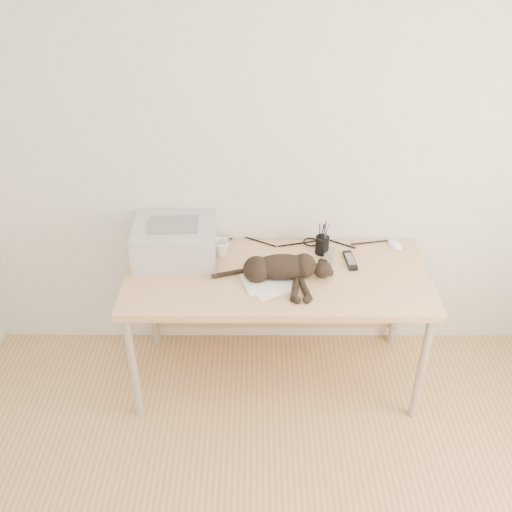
{
  "coord_description": "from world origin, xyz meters",
  "views": [
    {
      "loc": [
        -0.11,
        -1.06,
        2.47
      ],
      "look_at": [
        -0.11,
        1.34,
        0.89
      ],
      "focal_mm": 40.0,
      "sensor_mm": 36.0,
      "label": 1
    }
  ],
  "objects_px": {
    "desk": "(276,285)",
    "printer": "(175,241)",
    "cat": "(278,269)",
    "mouse": "(395,243)",
    "mug": "(221,248)",
    "pen_cup": "(322,245)"
  },
  "relations": [
    {
      "from": "desk",
      "to": "mug",
      "type": "xyz_separation_m",
      "value": [
        -0.31,
        0.1,
        0.18
      ]
    },
    {
      "from": "desk",
      "to": "cat",
      "type": "relative_size",
      "value": 2.53
    },
    {
      "from": "printer",
      "to": "mug",
      "type": "xyz_separation_m",
      "value": [
        0.25,
        0.01,
        -0.05
      ]
    },
    {
      "from": "desk",
      "to": "cat",
      "type": "height_order",
      "value": "cat"
    },
    {
      "from": "pen_cup",
      "to": "mouse",
      "type": "bearing_deg",
      "value": 10.18
    },
    {
      "from": "desk",
      "to": "mug",
      "type": "distance_m",
      "value": 0.37
    },
    {
      "from": "desk",
      "to": "mouse",
      "type": "distance_m",
      "value": 0.72
    },
    {
      "from": "desk",
      "to": "cat",
      "type": "xyz_separation_m",
      "value": [
        0.0,
        -0.13,
        0.2
      ]
    },
    {
      "from": "cat",
      "to": "desk",
      "type": "bearing_deg",
      "value": 88.38
    },
    {
      "from": "desk",
      "to": "pen_cup",
      "type": "xyz_separation_m",
      "value": [
        0.25,
        0.12,
        0.19
      ]
    },
    {
      "from": "cat",
      "to": "pen_cup",
      "type": "bearing_deg",
      "value": 41.47
    },
    {
      "from": "printer",
      "to": "pen_cup",
      "type": "distance_m",
      "value": 0.81
    },
    {
      "from": "mug",
      "to": "pen_cup",
      "type": "height_order",
      "value": "pen_cup"
    },
    {
      "from": "cat",
      "to": "pen_cup",
      "type": "relative_size",
      "value": 3.27
    },
    {
      "from": "printer",
      "to": "pen_cup",
      "type": "xyz_separation_m",
      "value": [
        0.8,
        0.03,
        -0.05
      ]
    },
    {
      "from": "desk",
      "to": "mug",
      "type": "relative_size",
      "value": 16.52
    },
    {
      "from": "printer",
      "to": "mug",
      "type": "bearing_deg",
      "value": 3.44
    },
    {
      "from": "desk",
      "to": "pen_cup",
      "type": "height_order",
      "value": "pen_cup"
    },
    {
      "from": "desk",
      "to": "printer",
      "type": "height_order",
      "value": "printer"
    },
    {
      "from": "mouse",
      "to": "cat",
      "type": "bearing_deg",
      "value": -168.12
    },
    {
      "from": "desk",
      "to": "mug",
      "type": "height_order",
      "value": "mug"
    },
    {
      "from": "mouse",
      "to": "mug",
      "type": "bearing_deg",
      "value": 171.88
    }
  ]
}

